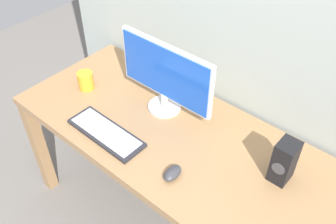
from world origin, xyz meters
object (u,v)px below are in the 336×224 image
keyboard_primary (106,133)px  speaker_right (284,161)px  desk (176,148)px  mouse (173,173)px  monitor (165,75)px  coffee_mug (86,81)px

keyboard_primary → speaker_right: 0.84m
desk → mouse: size_ratio=17.09×
monitor → speaker_right: (0.68, -0.03, -0.10)m
desk → coffee_mug: bearing=-176.4°
keyboard_primary → coffee_mug: 0.40m
desk → keyboard_primary: size_ratio=4.14×
desk → mouse: (0.15, -0.21, 0.12)m
desk → keyboard_primary: keyboard_primary is taller
keyboard_primary → desk: bearing=39.9°
monitor → mouse: monitor is taller
desk → keyboard_primary: (-0.26, -0.22, 0.11)m
keyboard_primary → coffee_mug: coffee_mug is taller
monitor → coffee_mug: bearing=-159.6°
mouse → speaker_right: (0.36, 0.30, 0.08)m
keyboard_primary → speaker_right: speaker_right is taller
speaker_right → coffee_mug: (-1.13, -0.13, -0.05)m
speaker_right → coffee_mug: speaker_right is taller
desk → mouse: mouse is taller
keyboard_primary → speaker_right: size_ratio=2.01×
coffee_mug → mouse: bearing=-12.2°
desk → keyboard_primary: 0.36m
monitor → speaker_right: 0.69m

